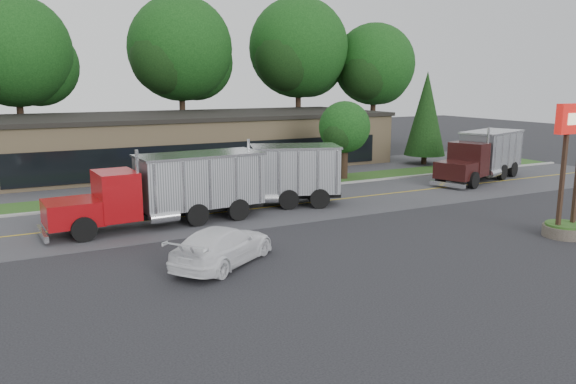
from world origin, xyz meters
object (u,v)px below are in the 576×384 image
bilo_sign (568,193)px  dump_truck_red (173,187)px  dump_truck_maroon (483,154)px  rally_car (223,246)px  dump_truck_blue (275,174)px

bilo_sign → dump_truck_red: bilo_sign is taller
dump_truck_maroon → dump_truck_red: bearing=-13.7°
bilo_sign → rally_car: (-15.10, 3.40, -1.29)m
bilo_sign → dump_truck_blue: bearing=126.7°
bilo_sign → rally_car: bilo_sign is taller
dump_truck_blue → dump_truck_maroon: (16.88, 0.87, 0.00)m
dump_truck_red → rally_car: bearing=85.7°
dump_truck_red → dump_truck_maroon: 23.18m
dump_truck_red → dump_truck_blue: same height
dump_truck_blue → rally_car: size_ratio=1.68×
dump_truck_maroon → rally_car: 24.98m
dump_truck_red → rally_car: (-0.10, -7.05, -1.08)m
dump_truck_blue → bilo_sign: bearing=145.8°
dump_truck_red → dump_truck_maroon: size_ratio=1.16×
rally_car → dump_truck_maroon: bearing=-104.5°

